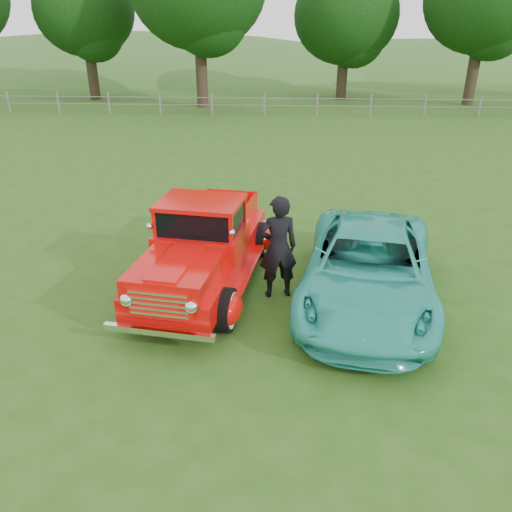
# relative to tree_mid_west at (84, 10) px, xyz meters

# --- Properties ---
(ground) EXTENTS (140.00, 140.00, 0.00)m
(ground) POSITION_rel_tree_mid_west_xyz_m (12.00, -28.00, -5.55)
(ground) COLOR #2C4F15
(ground) RESTS_ON ground
(distant_hills) EXTENTS (116.00, 60.00, 18.00)m
(distant_hills) POSITION_rel_tree_mid_west_xyz_m (7.92, 31.46, -10.10)
(distant_hills) COLOR #2E5F23
(distant_hills) RESTS_ON ground
(fence_line) EXTENTS (48.00, 0.12, 1.20)m
(fence_line) POSITION_rel_tree_mid_west_xyz_m (12.00, -6.00, -4.95)
(fence_line) COLOR #6B665A
(fence_line) RESTS_ON ground
(tree_mid_west) EXTENTS (6.40, 6.40, 8.46)m
(tree_mid_west) POSITION_rel_tree_mid_west_xyz_m (0.00, 0.00, 0.00)
(tree_mid_west) COLOR #2E2017
(tree_mid_west) RESTS_ON ground
(tree_near_east) EXTENTS (6.80, 6.80, 8.33)m
(tree_near_east) POSITION_rel_tree_mid_west_xyz_m (17.00, 1.00, -0.30)
(tree_near_east) COLOR #2E2017
(tree_near_east) RESTS_ON ground
(red_pickup) EXTENTS (2.72, 5.17, 1.78)m
(red_pickup) POSITION_rel_tree_mid_west_xyz_m (11.79, -26.54, -4.75)
(red_pickup) COLOR black
(red_pickup) RESTS_ON ground
(teal_sedan) EXTENTS (3.10, 5.31, 1.39)m
(teal_sedan) POSITION_rel_tree_mid_west_xyz_m (14.90, -27.04, -4.86)
(teal_sedan) COLOR #2CB19D
(teal_sedan) RESTS_ON ground
(man) EXTENTS (0.82, 0.63, 1.99)m
(man) POSITION_rel_tree_mid_west_xyz_m (13.24, -26.90, -4.56)
(man) COLOR black
(man) RESTS_ON ground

